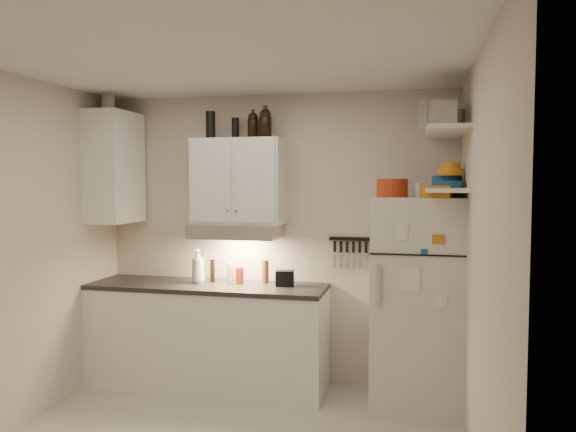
# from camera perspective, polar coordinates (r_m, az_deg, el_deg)

# --- Properties ---
(ceiling) EXTENTS (3.20, 3.00, 0.02)m
(ceiling) POSITION_cam_1_polar(r_m,az_deg,el_deg) (3.71, -7.18, 15.75)
(ceiling) COLOR silver
(ceiling) RESTS_ON ground
(back_wall) EXTENTS (3.20, 0.02, 2.60)m
(back_wall) POSITION_cam_1_polar(r_m,az_deg,el_deg) (5.10, -1.19, -2.36)
(back_wall) COLOR beige
(back_wall) RESTS_ON ground
(left_wall) EXTENTS (0.02, 3.00, 2.60)m
(left_wall) POSITION_cam_1_polar(r_m,az_deg,el_deg) (4.48, -26.81, -3.55)
(left_wall) COLOR beige
(left_wall) RESTS_ON ground
(right_wall) EXTENTS (0.02, 3.00, 2.60)m
(right_wall) POSITION_cam_1_polar(r_m,az_deg,el_deg) (3.46, 18.98, -5.33)
(right_wall) COLOR beige
(right_wall) RESTS_ON ground
(base_cabinet) EXTENTS (2.10, 0.60, 0.88)m
(base_cabinet) POSITION_cam_1_polar(r_m,az_deg,el_deg) (5.13, -8.15, -12.13)
(base_cabinet) COLOR white
(base_cabinet) RESTS_ON floor
(countertop) EXTENTS (2.10, 0.62, 0.04)m
(countertop) POSITION_cam_1_polar(r_m,az_deg,el_deg) (5.03, -8.20, -7.08)
(countertop) COLOR #282523
(countertop) RESTS_ON base_cabinet
(upper_cabinet) EXTENTS (0.80, 0.33, 0.75)m
(upper_cabinet) POSITION_cam_1_polar(r_m,az_deg,el_deg) (4.99, -5.05, 3.54)
(upper_cabinet) COLOR white
(upper_cabinet) RESTS_ON back_wall
(side_cabinet) EXTENTS (0.33, 0.55, 1.00)m
(side_cabinet) POSITION_cam_1_polar(r_m,az_deg,el_deg) (5.33, -17.23, 4.74)
(side_cabinet) COLOR white
(side_cabinet) RESTS_ON left_wall
(range_hood) EXTENTS (0.76, 0.46, 0.12)m
(range_hood) POSITION_cam_1_polar(r_m,az_deg,el_deg) (4.94, -5.25, -1.51)
(range_hood) COLOR silver
(range_hood) RESTS_ON back_wall
(fridge) EXTENTS (0.70, 0.68, 1.70)m
(fridge) POSITION_cam_1_polar(r_m,az_deg,el_deg) (4.67, 12.93, -8.59)
(fridge) COLOR silver
(fridge) RESTS_ON floor
(shelf_hi) EXTENTS (0.30, 0.95, 0.03)m
(shelf_hi) POSITION_cam_1_polar(r_m,az_deg,el_deg) (4.45, 15.77, 8.26)
(shelf_hi) COLOR white
(shelf_hi) RESTS_ON right_wall
(shelf_lo) EXTENTS (0.30, 0.95, 0.03)m
(shelf_lo) POSITION_cam_1_polar(r_m,az_deg,el_deg) (4.44, 15.67, 2.59)
(shelf_lo) COLOR white
(shelf_lo) RESTS_ON right_wall
(knife_strip) EXTENTS (0.42, 0.02, 0.03)m
(knife_strip) POSITION_cam_1_polar(r_m,az_deg,el_deg) (4.95, 6.63, -2.33)
(knife_strip) COLOR black
(knife_strip) RESTS_ON back_wall
(dutch_oven) EXTENTS (0.29, 0.29, 0.14)m
(dutch_oven) POSITION_cam_1_polar(r_m,az_deg,el_deg) (4.53, 10.54, 2.83)
(dutch_oven) COLOR #A02D12
(dutch_oven) RESTS_ON fridge
(book_stack) EXTENTS (0.27, 0.31, 0.09)m
(book_stack) POSITION_cam_1_polar(r_m,az_deg,el_deg) (4.37, 15.01, 2.40)
(book_stack) COLOR #B86C17
(book_stack) RESTS_ON fridge
(spice_jar) EXTENTS (0.07, 0.07, 0.11)m
(spice_jar) POSITION_cam_1_polar(r_m,az_deg,el_deg) (4.56, 13.06, 2.59)
(spice_jar) COLOR silver
(spice_jar) RESTS_ON fridge
(stock_pot) EXTENTS (0.30, 0.30, 0.18)m
(stock_pot) POSITION_cam_1_polar(r_m,az_deg,el_deg) (4.74, 16.23, 9.19)
(stock_pot) COLOR silver
(stock_pot) RESTS_ON shelf_hi
(tin_a) EXTENTS (0.28, 0.27, 0.23)m
(tin_a) POSITION_cam_1_polar(r_m,az_deg,el_deg) (4.39, 14.92, 10.02)
(tin_a) COLOR #AAAAAD
(tin_a) RESTS_ON shelf_hi
(tin_b) EXTENTS (0.19, 0.19, 0.17)m
(tin_b) POSITION_cam_1_polar(r_m,az_deg,el_deg) (4.14, 15.41, 10.01)
(tin_b) COLOR #AAAAAD
(tin_b) RESTS_ON shelf_hi
(bowl_teal) EXTENTS (0.24, 0.24, 0.09)m
(bowl_teal) POSITION_cam_1_polar(r_m,az_deg,el_deg) (4.63, 15.84, 3.39)
(bowl_teal) COLOR navy
(bowl_teal) RESTS_ON shelf_lo
(bowl_orange) EXTENTS (0.19, 0.19, 0.06)m
(bowl_orange) POSITION_cam_1_polar(r_m,az_deg,el_deg) (4.54, 16.18, 4.33)
(bowl_orange) COLOR orange
(bowl_orange) RESTS_ON bowl_teal
(bowl_yellow) EXTENTS (0.15, 0.15, 0.05)m
(bowl_yellow) POSITION_cam_1_polar(r_m,az_deg,el_deg) (4.55, 16.19, 4.99)
(bowl_yellow) COLOR orange
(bowl_yellow) RESTS_ON bowl_orange
(plates) EXTENTS (0.28, 0.28, 0.05)m
(plates) POSITION_cam_1_polar(r_m,az_deg,el_deg) (4.40, 16.11, 3.11)
(plates) COLOR navy
(plates) RESTS_ON shelf_lo
(growler_a) EXTENTS (0.12, 0.12, 0.23)m
(growler_a) POSITION_cam_1_polar(r_m,az_deg,el_deg) (5.00, -3.56, 9.19)
(growler_a) COLOR black
(growler_a) RESTS_ON upper_cabinet
(growler_b) EXTENTS (0.13, 0.13, 0.26)m
(growler_b) POSITION_cam_1_polar(r_m,az_deg,el_deg) (4.93, -2.32, 9.42)
(growler_b) COLOR black
(growler_b) RESTS_ON upper_cabinet
(thermos_a) EXTENTS (0.08, 0.08, 0.19)m
(thermos_a) POSITION_cam_1_polar(r_m,az_deg,el_deg) (5.09, -5.36, 8.84)
(thermos_a) COLOR black
(thermos_a) RESTS_ON upper_cabinet
(thermos_b) EXTENTS (0.10, 0.10, 0.24)m
(thermos_b) POSITION_cam_1_polar(r_m,az_deg,el_deg) (5.08, -7.87, 9.12)
(thermos_b) COLOR black
(thermos_b) RESTS_ON upper_cabinet
(side_jar) EXTENTS (0.13, 0.13, 0.16)m
(side_jar) POSITION_cam_1_polar(r_m,az_deg,el_deg) (5.40, -17.82, 10.86)
(side_jar) COLOR silver
(side_jar) RESTS_ON side_cabinet
(soap_bottle) EXTENTS (0.16, 0.16, 0.34)m
(soap_bottle) POSITION_cam_1_polar(r_m,az_deg,el_deg) (5.06, -9.12, -4.84)
(soap_bottle) COLOR white
(soap_bottle) RESTS_ON countertop
(pepper_mill) EXTENTS (0.08, 0.08, 0.21)m
(pepper_mill) POSITION_cam_1_polar(r_m,az_deg,el_deg) (5.01, -2.34, -5.67)
(pepper_mill) COLOR brown
(pepper_mill) RESTS_ON countertop
(oil_bottle) EXTENTS (0.06, 0.06, 0.26)m
(oil_bottle) POSITION_cam_1_polar(r_m,az_deg,el_deg) (5.09, -8.58, -5.26)
(oil_bottle) COLOR #47711C
(oil_bottle) RESTS_ON countertop
(vinegar_bottle) EXTENTS (0.05, 0.05, 0.21)m
(vinegar_bottle) POSITION_cam_1_polar(r_m,az_deg,el_deg) (5.10, -7.67, -5.52)
(vinegar_bottle) COLOR black
(vinegar_bottle) RESTS_ON countertop
(clear_bottle) EXTENTS (0.08, 0.08, 0.18)m
(clear_bottle) POSITION_cam_1_polar(r_m,az_deg,el_deg) (5.03, -5.87, -5.77)
(clear_bottle) COLOR silver
(clear_bottle) RESTS_ON countertop
(red_jar) EXTENTS (0.09, 0.09, 0.15)m
(red_jar) POSITION_cam_1_polar(r_m,az_deg,el_deg) (5.00, -4.95, -6.04)
(red_jar) COLOR #A02D12
(red_jar) RESTS_ON countertop
(caddy) EXTENTS (0.17, 0.14, 0.13)m
(caddy) POSITION_cam_1_polar(r_m,az_deg,el_deg) (4.87, -0.32, -6.34)
(caddy) COLOR black
(caddy) RESTS_ON countertop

